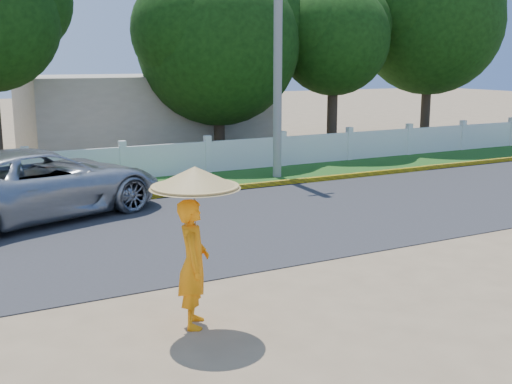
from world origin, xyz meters
TOP-DOWN VIEW (x-y plane):
  - ground at (0.00, 0.00)m, footprint 120.00×120.00m
  - road at (0.00, 4.50)m, footprint 60.00×7.00m
  - grass_verge at (0.00, 9.75)m, footprint 60.00×3.50m
  - curb at (0.00, 8.05)m, footprint 40.00×0.18m
  - fence at (0.00, 11.20)m, footprint 40.00×0.10m
  - building_near at (3.00, 18.00)m, footprint 10.00×6.00m
  - utility_pole at (4.68, 9.31)m, footprint 0.28×0.28m
  - vehicle at (-3.28, 7.28)m, footprint 6.87×4.79m
  - monk_with_parasol at (-2.42, -0.65)m, footprint 1.31×1.31m
  - tree_row at (4.91, 14.31)m, footprint 31.11×6.92m

SIDE VIEW (x-z plane):
  - ground at x=0.00m, z-range 0.00..0.00m
  - road at x=0.00m, z-range 0.00..0.02m
  - grass_verge at x=0.00m, z-range 0.00..0.03m
  - curb at x=0.00m, z-range 0.00..0.16m
  - fence at x=0.00m, z-range 0.00..1.10m
  - vehicle at x=-3.28m, z-range 0.00..1.74m
  - monk_with_parasol at x=-2.42m, z-range 0.36..2.75m
  - building_near at x=3.00m, z-range 0.00..3.20m
  - utility_pole at x=4.68m, z-range 0.00..7.93m
  - tree_row at x=4.91m, z-range 0.60..9.50m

